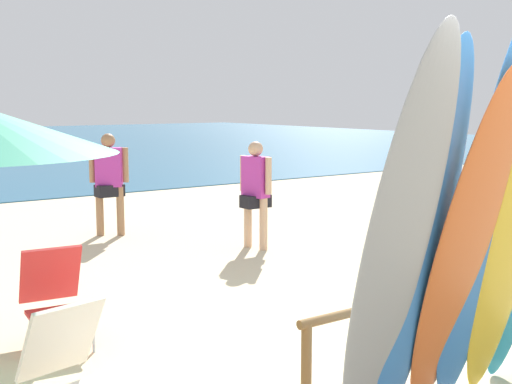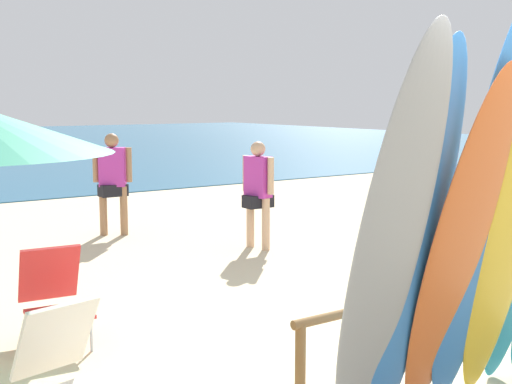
{
  "view_description": "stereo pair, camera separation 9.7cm",
  "coord_description": "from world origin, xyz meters",
  "px_view_note": "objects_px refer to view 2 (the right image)",
  "views": [
    {
      "loc": [
        -3.91,
        -3.18,
        2.04
      ],
      "look_at": [
        0.0,
        2.42,
        1.11
      ],
      "focal_mm": 47.09,
      "sensor_mm": 36.0,
      "label": 1
    },
    {
      "loc": [
        -3.83,
        -3.23,
        2.04
      ],
      "look_at": [
        0.0,
        2.42,
        1.11
      ],
      "focal_mm": 47.09,
      "sensor_mm": 36.0,
      "label": 2
    }
  ],
  "objects_px": {
    "surfboard_yellow_4": "(510,228)",
    "beach_chair_red": "(70,365)",
    "beachgoer_near_rack": "(113,177)",
    "beachgoer_by_water": "(258,187)",
    "beach_chair_blue": "(54,293)",
    "surfboard_rack": "(438,307)",
    "surfboard_blue_3": "(486,207)",
    "surfboard_blue_1": "(416,242)",
    "surfboard_grey_0": "(390,244)",
    "surfboard_orange_2": "(459,248)"
  },
  "relations": [
    {
      "from": "surfboard_orange_2",
      "to": "surfboard_yellow_4",
      "type": "relative_size",
      "value": 0.95
    },
    {
      "from": "beachgoer_near_rack",
      "to": "beach_chair_red",
      "type": "bearing_deg",
      "value": 97.11
    },
    {
      "from": "beachgoer_by_water",
      "to": "beach_chair_blue",
      "type": "distance_m",
      "value": 4.07
    },
    {
      "from": "surfboard_rack",
      "to": "beachgoer_near_rack",
      "type": "xyz_separation_m",
      "value": [
        0.03,
        6.33,
        0.38
      ]
    },
    {
      "from": "beachgoer_by_water",
      "to": "surfboard_blue_1",
      "type": "bearing_deg",
      "value": -35.96
    },
    {
      "from": "surfboard_yellow_4",
      "to": "beach_chair_red",
      "type": "distance_m",
      "value": 2.94
    },
    {
      "from": "surfboard_yellow_4",
      "to": "surfboard_blue_1",
      "type": "bearing_deg",
      "value": 178.75
    },
    {
      "from": "beach_chair_red",
      "to": "beach_chair_blue",
      "type": "xyz_separation_m",
      "value": [
        0.4,
        1.6,
        0.0
      ]
    },
    {
      "from": "surfboard_yellow_4",
      "to": "beach_chair_blue",
      "type": "relative_size",
      "value": 3.02
    },
    {
      "from": "surfboard_orange_2",
      "to": "beachgoer_near_rack",
      "type": "xyz_separation_m",
      "value": [
        0.56,
        6.92,
        -0.24
      ]
    },
    {
      "from": "surfboard_rack",
      "to": "surfboard_blue_1",
      "type": "relative_size",
      "value": 1.1
    },
    {
      "from": "surfboard_blue_1",
      "to": "surfboard_yellow_4",
      "type": "distance_m",
      "value": 0.84
    },
    {
      "from": "surfboard_grey_0",
      "to": "surfboard_orange_2",
      "type": "relative_size",
      "value": 1.09
    },
    {
      "from": "surfboard_blue_1",
      "to": "beachgoer_near_rack",
      "type": "height_order",
      "value": "surfboard_blue_1"
    },
    {
      "from": "surfboard_grey_0",
      "to": "beachgoer_near_rack",
      "type": "bearing_deg",
      "value": 78.47
    },
    {
      "from": "surfboard_grey_0",
      "to": "beach_chair_blue",
      "type": "xyz_separation_m",
      "value": [
        -1.02,
        2.88,
        -0.81
      ]
    },
    {
      "from": "beach_chair_red",
      "to": "surfboard_grey_0",
      "type": "bearing_deg",
      "value": -54.0
    },
    {
      "from": "beachgoer_by_water",
      "to": "beachgoer_near_rack",
      "type": "distance_m",
      "value": 2.39
    },
    {
      "from": "surfboard_grey_0",
      "to": "surfboard_yellow_4",
      "type": "relative_size",
      "value": 1.03
    },
    {
      "from": "beachgoer_near_rack",
      "to": "beach_chair_red",
      "type": "height_order",
      "value": "beachgoer_near_rack"
    },
    {
      "from": "surfboard_rack",
      "to": "surfboard_orange_2",
      "type": "xyz_separation_m",
      "value": [
        -0.52,
        -0.58,
        0.62
      ]
    },
    {
      "from": "beach_chair_red",
      "to": "surfboard_yellow_4",
      "type": "bearing_deg",
      "value": -38.71
    },
    {
      "from": "beach_chair_red",
      "to": "surfboard_rack",
      "type": "bearing_deg",
      "value": -26.98
    },
    {
      "from": "surfboard_blue_3",
      "to": "surfboard_yellow_4",
      "type": "xyz_separation_m",
      "value": [
        0.28,
        0.01,
        -0.17
      ]
    },
    {
      "from": "beach_chair_red",
      "to": "beach_chair_blue",
      "type": "relative_size",
      "value": 0.99
    },
    {
      "from": "surfboard_yellow_4",
      "to": "surfboard_rack",
      "type": "bearing_deg",
      "value": 89.69
    },
    {
      "from": "beach_chair_blue",
      "to": "beachgoer_by_water",
      "type": "bearing_deg",
      "value": 35.91
    },
    {
      "from": "beach_chair_blue",
      "to": "surfboard_blue_1",
      "type": "bearing_deg",
      "value": -59.88
    },
    {
      "from": "surfboard_grey_0",
      "to": "beachgoer_near_rack",
      "type": "relative_size",
      "value": 1.63
    },
    {
      "from": "surfboard_rack",
      "to": "surfboard_blue_1",
      "type": "bearing_deg",
      "value": -147.75
    },
    {
      "from": "surfboard_orange_2",
      "to": "surfboard_blue_1",
      "type": "bearing_deg",
      "value": 169.39
    },
    {
      "from": "surfboard_blue_1",
      "to": "surfboard_grey_0",
      "type": "bearing_deg",
      "value": -173.64
    },
    {
      "from": "surfboard_blue_3",
      "to": "beach_chair_red",
      "type": "relative_size",
      "value": 3.48
    },
    {
      "from": "surfboard_blue_1",
      "to": "beachgoer_near_rack",
      "type": "distance_m",
      "value": 6.94
    },
    {
      "from": "beachgoer_by_water",
      "to": "beachgoer_near_rack",
      "type": "relative_size",
      "value": 0.96
    },
    {
      "from": "surfboard_grey_0",
      "to": "beach_chair_blue",
      "type": "height_order",
      "value": "surfboard_grey_0"
    },
    {
      "from": "surfboard_rack",
      "to": "surfboard_orange_2",
      "type": "relative_size",
      "value": 1.16
    },
    {
      "from": "surfboard_blue_3",
      "to": "beachgoer_near_rack",
      "type": "relative_size",
      "value": 1.8
    },
    {
      "from": "surfboard_yellow_4",
      "to": "beach_chair_blue",
      "type": "bearing_deg",
      "value": 128.57
    },
    {
      "from": "surfboard_blue_1",
      "to": "beachgoer_near_rack",
      "type": "xyz_separation_m",
      "value": [
        0.9,
        6.88,
        -0.32
      ]
    },
    {
      "from": "surfboard_grey_0",
      "to": "beachgoer_near_rack",
      "type": "height_order",
      "value": "surfboard_grey_0"
    },
    {
      "from": "surfboard_grey_0",
      "to": "surfboard_orange_2",
      "type": "distance_m",
      "value": 0.62
    },
    {
      "from": "surfboard_blue_3",
      "to": "beach_chair_blue",
      "type": "xyz_separation_m",
      "value": [
        -1.85,
        2.88,
        -0.95
      ]
    },
    {
      "from": "surfboard_grey_0",
      "to": "beach_chair_red",
      "type": "height_order",
      "value": "surfboard_grey_0"
    },
    {
      "from": "beach_chair_blue",
      "to": "beach_chair_red",
      "type": "bearing_deg",
      "value": -98.71
    },
    {
      "from": "surfboard_rack",
      "to": "surfboard_blue_3",
      "type": "bearing_deg",
      "value": -116.78
    },
    {
      "from": "surfboard_orange_2",
      "to": "surfboard_yellow_4",
      "type": "xyz_separation_m",
      "value": [
        0.5,
        -0.01,
        0.07
      ]
    },
    {
      "from": "surfboard_blue_3",
      "to": "beach_chair_red",
      "type": "bearing_deg",
      "value": 148.92
    },
    {
      "from": "surfboard_blue_3",
      "to": "beachgoer_near_rack",
      "type": "distance_m",
      "value": 6.96
    },
    {
      "from": "surfboard_blue_1",
      "to": "beach_chair_red",
      "type": "bearing_deg",
      "value": 138.95
    }
  ]
}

